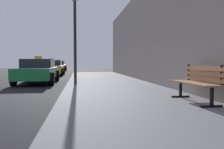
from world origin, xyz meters
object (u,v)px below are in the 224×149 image
at_px(car_yellow, 52,68).
at_px(car_red, 58,66).
at_px(bench, 198,80).
at_px(street_lamp, 75,21).
at_px(car_green, 38,71).

distance_m(car_yellow, car_red, 9.41).
xyz_separation_m(bench, car_red, (-5.48, 24.47, -0.02)).
distance_m(street_lamp, car_yellow, 10.58).
distance_m(car_green, car_yellow, 7.52).
bearing_deg(street_lamp, car_green, 127.51).
xyz_separation_m(bench, car_yellow, (-5.15, 15.06, -0.02)).
distance_m(bench, car_green, 9.05).
relative_size(bench, street_lamp, 0.44).
bearing_deg(car_red, car_yellow, 92.01).
height_order(car_green, car_red, same).
xyz_separation_m(car_yellow, car_red, (-0.33, 9.41, 0.00)).
bearing_deg(car_green, car_yellow, -88.88).
height_order(bench, car_red, car_red).
height_order(car_green, car_yellow, same).
relative_size(car_yellow, car_red, 0.95).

